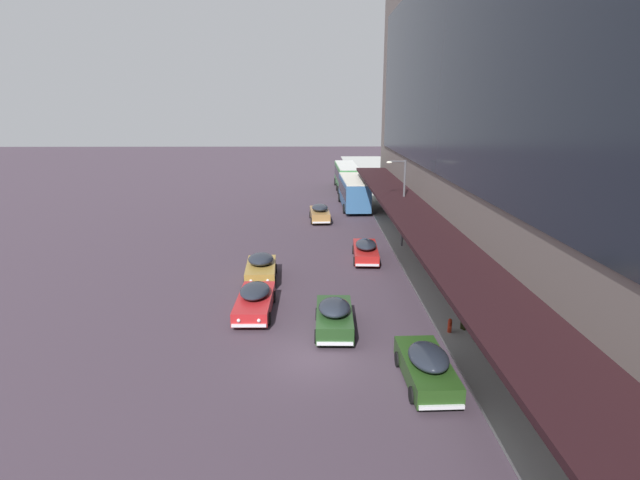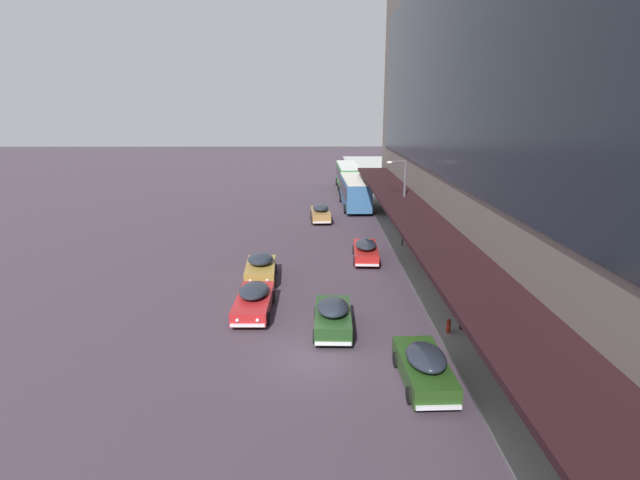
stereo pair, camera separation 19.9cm
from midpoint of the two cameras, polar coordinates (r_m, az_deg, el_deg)
The scene contains 14 objects.
ground at distance 22.30m, azimuth -0.62°, elevation -13.37°, with size 240.00×240.00×0.00m, color #3F333E.
sidewalk_kerb at distance 24.80m, azimuth 26.33°, elevation -11.78°, with size 10.00×180.00×0.15m, color #AAACA8.
building_facade at distance 22.47m, azimuth 29.80°, elevation 16.33°, with size 9.20×80.00×23.77m.
transit_bus_kerbside_front at distance 54.12m, azimuth 4.11°, elevation 5.64°, with size 2.96×10.09×3.21m.
transit_bus_kerbside_rear at distance 66.20m, azimuth 3.32°, elevation 7.39°, with size 2.94×11.07×3.29m.
sedan_second_near at distance 35.62m, azimuth 5.40°, elevation -1.16°, with size 1.96×5.00×1.48m.
sedan_second_mid at distance 20.55m, azimuth 12.11°, elevation -13.92°, with size 1.96×4.63×1.57m.
sedan_trailing_near at distance 24.41m, azimuth 1.72°, elevation -8.69°, with size 1.94×4.39×1.61m.
sedan_oncoming_front at distance 47.68m, azimuth 0.18°, elevation 3.14°, with size 2.01×4.76×1.65m.
sedan_oncoming_rear at distance 26.81m, azimuth -7.36°, elevation -6.76°, with size 1.94×4.98×1.43m.
sedan_lead_mid at distance 31.64m, azimuth -6.63°, elevation -3.14°, with size 2.11×4.39×1.64m.
pedestrian_at_kerb at distance 25.11m, azimuth 16.27°, elevation -7.67°, with size 0.41×0.55×1.86m.
street_lamp at distance 38.36m, azimuth 9.49°, elevation 4.91°, with size 1.50×0.28×6.62m.
fire_hydrant at distance 24.91m, azimuth 14.70°, elevation -9.46°, with size 0.20×0.40×0.70m.
Camera 2 is at (0.19, -19.63, 10.59)m, focal length 28.00 mm.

